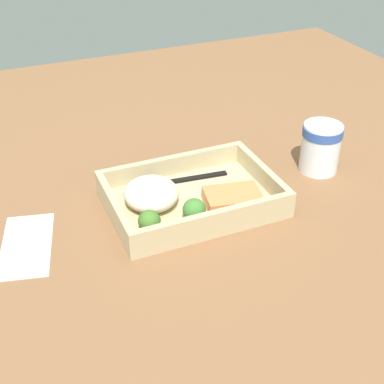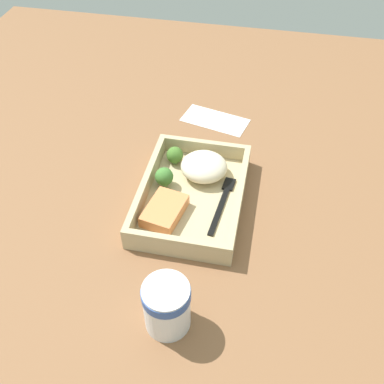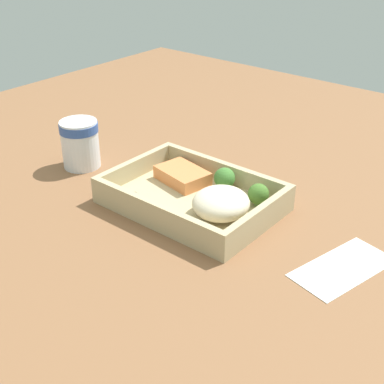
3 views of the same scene
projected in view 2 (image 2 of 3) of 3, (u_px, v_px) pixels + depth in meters
ground_plane at (192, 205)px, 90.71cm from camera, size 160.00×160.00×2.00cm
takeout_tray at (192, 199)px, 89.58cm from camera, size 28.38×19.85×1.20cm
tray_rim at (192, 191)px, 87.91cm from camera, size 28.38×19.85×3.52cm
salmon_fillet at (165, 211)px, 84.99cm from camera, size 10.35×8.03×2.38cm
mashed_potatoes at (204, 167)px, 92.13cm from camera, size 9.18×9.59×4.63cm
broccoli_floret_1 at (164, 177)px, 89.93cm from camera, size 3.74×3.74×4.31cm
broccoli_floret_2 at (175, 155)px, 95.21cm from camera, size 3.56×3.56×3.83cm
fork at (223, 202)px, 88.03cm from camera, size 15.89×3.26×0.44cm
paper_cup at (167, 304)px, 67.60cm from camera, size 7.41×7.41×9.37cm
receipt_slip at (216, 120)px, 109.19cm from camera, size 11.05×17.05×0.24cm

